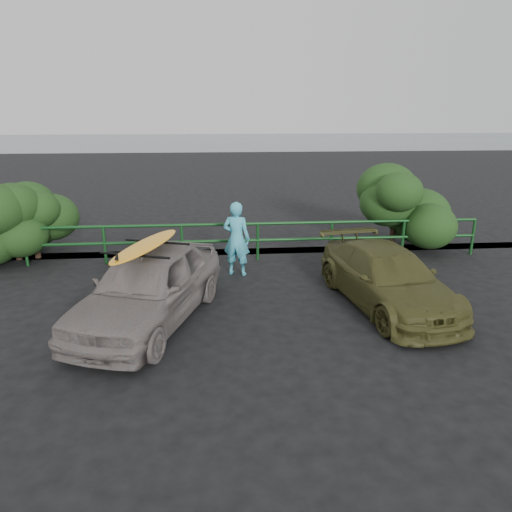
{
  "coord_description": "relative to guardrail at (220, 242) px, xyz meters",
  "views": [
    {
      "loc": [
        -0.03,
        -6.68,
        3.81
      ],
      "look_at": [
        0.7,
        1.96,
        1.07
      ],
      "focal_mm": 32.0,
      "sensor_mm": 36.0,
      "label": 1
    }
  ],
  "objects": [
    {
      "name": "olive_vehicle",
      "position": [
        3.37,
        -3.21,
        0.07
      ],
      "size": [
        2.28,
        4.26,
        1.17
      ],
      "primitive_type": "imported",
      "rotation": [
        0.0,
        0.0,
        0.16
      ],
      "color": "#45441E",
      "rests_on": "ground"
    },
    {
      "name": "surfboard",
      "position": [
        -1.35,
        -3.6,
        0.98
      ],
      "size": [
        1.25,
        2.42,
        0.07
      ],
      "primitive_type": "ellipsoid",
      "rotation": [
        0.0,
        0.0,
        -0.33
      ],
      "color": "#FBA31A",
      "rests_on": "roof_rack"
    },
    {
      "name": "shrub_right",
      "position": [
        5.0,
        0.5,
        0.58
      ],
      "size": [
        3.2,
        2.4,
        2.19
      ],
      "primitive_type": null,
      "color": "#204118",
      "rests_on": "ground"
    },
    {
      "name": "shrub_left",
      "position": [
        -4.8,
        0.4,
        0.49
      ],
      "size": [
        3.2,
        2.4,
        2.02
      ],
      "primitive_type": null,
      "color": "#204118",
      "rests_on": "ground"
    },
    {
      "name": "man",
      "position": [
        0.39,
        -1.1,
        0.38
      ],
      "size": [
        0.77,
        0.63,
        1.81
      ],
      "primitive_type": "imported",
      "rotation": [
        0.0,
        0.0,
        2.8
      ],
      "color": "#43B1C9",
      "rests_on": "ground"
    },
    {
      "name": "ground",
      "position": [
        0.0,
        -5.0,
        -0.52
      ],
      "size": [
        80.0,
        80.0,
        0.0
      ],
      "primitive_type": "plane",
      "color": "black"
    },
    {
      "name": "guardrail",
      "position": [
        0.0,
        0.0,
        0.0
      ],
      "size": [
        14.0,
        0.08,
        1.04
      ],
      "primitive_type": null,
      "color": "#124119",
      "rests_on": "ground"
    },
    {
      "name": "sedan",
      "position": [
        -1.35,
        -3.6,
        0.19
      ],
      "size": [
        2.95,
        4.5,
        1.42
      ],
      "primitive_type": "imported",
      "rotation": [
        0.0,
        0.0,
        -0.33
      ],
      "color": "slate",
      "rests_on": "ground"
    },
    {
      "name": "roof_rack",
      "position": [
        -1.35,
        -3.6,
        0.93
      ],
      "size": [
        1.55,
        1.3,
        0.04
      ],
      "primitive_type": null,
      "rotation": [
        0.0,
        0.0,
        -0.33
      ],
      "color": "black",
      "rests_on": "sedan"
    },
    {
      "name": "ocean",
      "position": [
        0.0,
        55.0,
        -0.52
      ],
      "size": [
        200.0,
        200.0,
        0.0
      ],
      "primitive_type": "plane",
      "color": "slate",
      "rests_on": "ground"
    }
  ]
}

